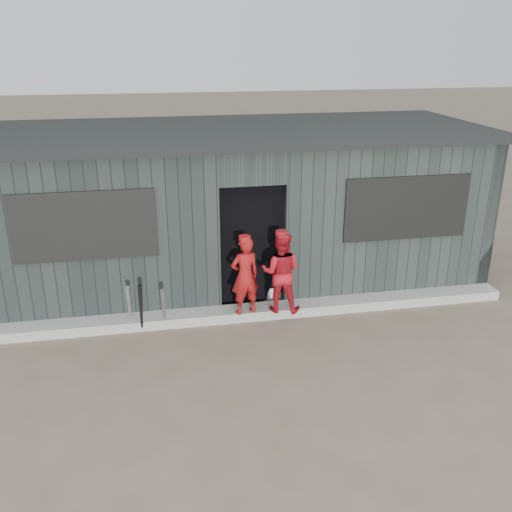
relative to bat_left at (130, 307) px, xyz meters
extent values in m
plane|color=brown|center=(1.87, -1.69, -0.38)|extent=(80.00, 80.00, 0.00)
cube|color=#9B9B96|center=(1.87, 0.13, -0.31)|extent=(8.00, 0.36, 0.15)
cone|color=#93949B|center=(0.00, 0.00, 0.00)|extent=(0.08, 0.32, 0.77)
cone|color=slate|center=(0.48, -0.07, -0.03)|extent=(0.08, 0.28, 0.70)
cone|color=black|center=(0.16, -0.11, 0.02)|extent=(0.10, 0.25, 0.81)
imported|color=maroon|center=(1.68, -0.01, 0.36)|extent=(0.49, 0.38, 1.19)
imported|color=#AF151F|center=(2.22, -0.02, 0.38)|extent=(0.72, 0.64, 1.23)
imported|color=silver|center=(2.27, 0.62, 0.24)|extent=(0.71, 0.59, 1.24)
cube|color=black|center=(1.87, 1.81, 0.82)|extent=(7.60, 2.70, 2.20)
cube|color=#262D2B|center=(-0.38, 0.41, 0.87)|extent=(3.50, 0.20, 2.50)
cube|color=#2C3431|center=(4.12, 0.41, 0.87)|extent=(3.50, 0.20, 2.50)
cube|color=#28302E|center=(1.87, 0.41, 1.87)|extent=(1.00, 0.20, 0.50)
cube|color=#252C2A|center=(5.77, 1.81, 0.87)|extent=(0.20, 3.00, 2.50)
cube|color=#29302F|center=(1.87, 3.21, 0.87)|extent=(8.00, 0.20, 2.50)
cube|color=black|center=(1.87, 1.81, 2.18)|extent=(8.30, 3.30, 0.12)
cube|color=black|center=(-0.53, 0.29, 1.17)|extent=(2.00, 0.04, 1.00)
cube|color=black|center=(4.27, 0.29, 1.17)|extent=(2.00, 0.04, 1.00)
cube|color=black|center=(1.51, 0.80, 0.97)|extent=(0.22, 0.22, 0.85)
cube|color=black|center=(1.93, 0.82, 0.92)|extent=(0.20, 0.16, 0.83)
camera|label=1|loc=(0.40, -7.58, 3.63)|focal=40.00mm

